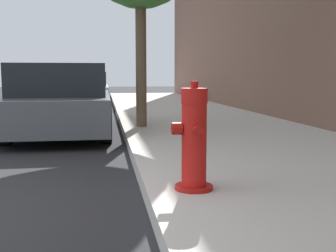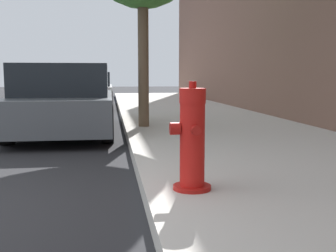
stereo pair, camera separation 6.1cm
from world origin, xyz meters
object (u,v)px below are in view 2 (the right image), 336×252
at_px(parked_car_mid, 87,90).
at_px(parked_car_far, 90,85).
at_px(parked_car_near, 66,100).
at_px(fire_hydrant, 192,141).

distance_m(parked_car_mid, parked_car_far, 5.28).
relative_size(parked_car_mid, parked_car_far, 1.11).
height_order(parked_car_near, parked_car_far, parked_car_far).
distance_m(fire_hydrant, parked_car_far, 16.77).
bearing_deg(parked_car_near, parked_car_mid, 89.20).
bearing_deg(parked_car_near, parked_car_far, 90.20).
relative_size(parked_car_near, parked_car_mid, 0.98).
xyz_separation_m(parked_car_mid, parked_car_far, (-0.13, 5.28, 0.08)).
bearing_deg(parked_car_mid, fire_hydrant, -82.85).
relative_size(parked_car_near, parked_car_far, 1.08).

